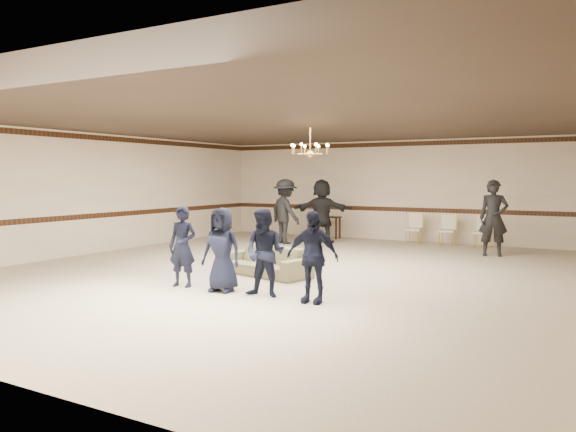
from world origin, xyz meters
name	(u,v)px	position (x,y,z in m)	size (l,w,h in m)	color
room	(288,198)	(0.00, 0.00, 1.60)	(12.01, 14.01, 3.21)	#BAAC8F
chair_rail	(395,209)	(0.00, 6.99, 1.00)	(12.00, 0.02, 0.14)	#3C2012
crown_molding	(396,144)	(0.00, 6.99, 3.08)	(12.00, 0.02, 0.14)	#3C2012
chandelier	(310,140)	(0.00, 1.00, 2.88)	(0.94, 0.94, 0.89)	gold
boy_a	(182,247)	(-0.94, -2.34, 0.75)	(0.55, 0.36, 1.50)	black
boy_b	(222,250)	(-0.04, -2.34, 0.75)	(0.73, 0.48, 1.50)	black
boy_c	(265,253)	(0.86, -2.34, 0.75)	(0.73, 0.57, 1.50)	black
boy_d	(312,257)	(1.76, -2.34, 0.75)	(0.88, 0.37, 1.50)	black
settee	(266,261)	(-0.23, -0.56, 0.30)	(2.04, 0.80, 0.60)	#7D7853
adult_left	(285,211)	(-2.62, 4.44, 0.98)	(1.27, 0.73, 1.97)	black
adult_mid	(322,211)	(-1.72, 5.14, 0.98)	(1.83, 0.58, 1.97)	black
adult_right	(494,218)	(3.38, 4.74, 0.98)	(0.72, 0.47, 1.97)	black
banquet_chair_left	(414,229)	(0.84, 6.24, 0.46)	(0.45, 0.45, 0.93)	beige
banquet_chair_mid	(447,230)	(1.84, 6.24, 0.46)	(0.45, 0.45, 0.93)	beige
banquet_chair_right	(482,232)	(2.84, 6.24, 0.46)	(0.45, 0.45, 0.93)	beige
console_table	(327,227)	(-2.16, 6.44, 0.37)	(0.88, 0.37, 0.74)	black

